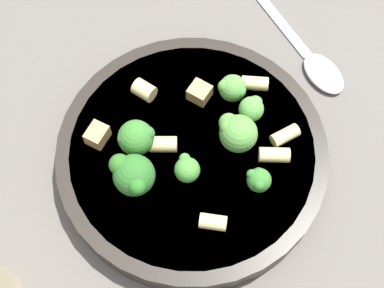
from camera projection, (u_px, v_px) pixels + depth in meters
The scene contains 18 objects.
ground_plane at pixel (192, 161), 0.56m from camera, with size 2.00×2.00×0.00m, color #5B5651.
pasta_bowl at pixel (192, 154), 0.55m from camera, with size 0.27×0.27×0.03m.
broccoli_floret_0 at pixel (259, 180), 0.50m from camera, with size 0.02×0.02×0.03m.
broccoli_floret_1 at pixel (237, 132), 0.52m from camera, with size 0.04×0.04×0.04m.
broccoli_floret_2 at pixel (136, 138), 0.51m from camera, with size 0.03×0.04×0.04m.
broccoli_floret_3 at pixel (232, 89), 0.54m from camera, with size 0.03×0.03×0.03m.
broccoli_floret_4 at pixel (252, 108), 0.53m from camera, with size 0.03×0.03×0.04m.
broccoli_floret_5 at pixel (188, 170), 0.50m from camera, with size 0.03×0.02×0.03m.
broccoli_floret_6 at pixel (133, 175), 0.49m from camera, with size 0.04×0.04×0.05m.
rigatoni_0 at pixel (255, 83), 0.56m from camera, with size 0.01×0.01×0.03m, color #E0C67F.
rigatoni_1 at pixel (274, 155), 0.52m from camera, with size 0.01×0.01×0.03m, color #E0C67F.
rigatoni_2 at pixel (163, 144), 0.53m from camera, with size 0.02×0.02×0.03m, color #E0C67F.
rigatoni_3 at pixel (285, 135), 0.53m from camera, with size 0.01×0.01×0.03m, color #E0C67F.
rigatoni_4 at pixel (144, 90), 0.55m from camera, with size 0.02×0.02×0.02m, color #E0C67F.
rigatoni_5 at pixel (213, 222), 0.49m from camera, with size 0.01×0.01×0.03m, color #E0C67F.
chicken_chunk_0 at pixel (200, 93), 0.55m from camera, with size 0.02×0.02×0.02m, color tan.
chicken_chunk_1 at pixel (97, 135), 0.53m from camera, with size 0.02×0.02×0.02m, color tan.
spoon at pixel (311, 58), 0.61m from camera, with size 0.14×0.15×0.01m.
Camera 1 is at (0.22, 0.07, 0.51)m, focal length 50.00 mm.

